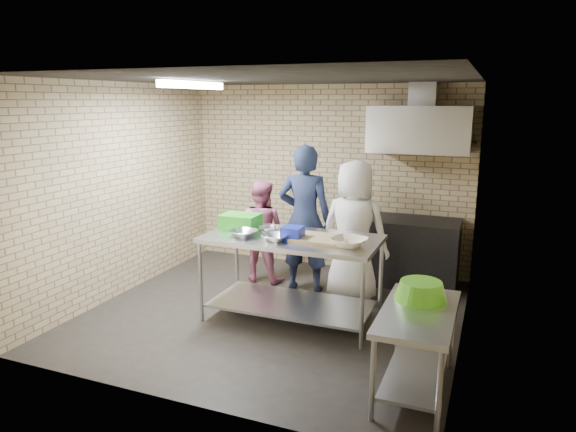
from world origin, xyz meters
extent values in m
plane|color=black|center=(0.00, 0.00, 0.00)|extent=(4.20, 4.20, 0.00)
plane|color=black|center=(0.00, 0.00, 2.70)|extent=(4.20, 4.20, 0.00)
cube|color=tan|center=(0.00, 2.00, 1.35)|extent=(4.20, 0.06, 2.70)
cube|color=tan|center=(0.00, -2.00, 1.35)|extent=(4.20, 0.06, 2.70)
cube|color=tan|center=(-2.10, 0.00, 1.35)|extent=(0.06, 4.00, 2.70)
cube|color=tan|center=(2.10, 0.00, 1.35)|extent=(0.06, 4.00, 2.70)
cube|color=silver|center=(0.25, -0.06, 0.49)|extent=(1.96, 0.98, 0.98)
cube|color=silver|center=(1.80, -1.10, 0.38)|extent=(0.60, 1.20, 0.75)
cube|color=black|center=(1.35, 1.65, 0.45)|extent=(1.20, 0.70, 0.90)
cube|color=silver|center=(1.35, 1.70, 2.10)|extent=(1.30, 0.60, 0.60)
cube|color=#A5A8AD|center=(1.35, 1.85, 2.55)|extent=(0.35, 0.30, 0.30)
cube|color=#3F2B19|center=(1.65, 1.89, 1.92)|extent=(0.80, 0.20, 0.04)
cube|color=white|center=(-1.00, 0.00, 2.64)|extent=(0.10, 1.25, 0.08)
cube|color=green|center=(-0.45, 0.06, 1.07)|extent=(0.44, 0.33, 0.17)
cube|color=#1726AF|center=(0.30, -0.16, 1.05)|extent=(0.22, 0.22, 0.14)
cube|color=tan|center=(0.60, -0.08, 1.00)|extent=(0.60, 0.46, 0.03)
imported|color=#ADAFB4|center=(-0.25, -0.26, 1.02)|extent=(0.36, 0.36, 0.07)
imported|color=silver|center=(-0.05, -0.01, 1.02)|extent=(0.27, 0.27, 0.07)
imported|color=silver|center=(0.15, -0.28, 1.01)|extent=(0.33, 0.33, 0.07)
imported|color=beige|center=(0.95, -0.21, 1.03)|extent=(0.44, 0.44, 0.09)
cylinder|color=green|center=(1.80, 1.89, 2.02)|extent=(0.06, 0.06, 0.15)
imported|color=black|center=(0.05, 0.90, 0.97)|extent=(0.75, 0.54, 1.93)
imported|color=#C6698B|center=(-0.64, 1.02, 0.71)|extent=(0.70, 0.55, 1.41)
imported|color=white|center=(0.73, 0.82, 0.88)|extent=(0.91, 0.63, 1.77)
camera|label=1|loc=(2.30, -5.28, 2.47)|focal=32.40mm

